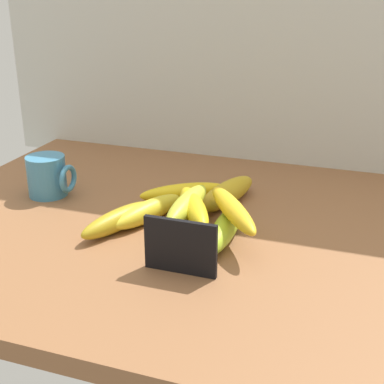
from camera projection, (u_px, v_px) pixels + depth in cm
name	position (u px, v px, depth cm)	size (l,w,h in cm)	color
counter_top	(212.00, 235.00, 94.75)	(110.00, 76.00, 3.00)	brown
back_wall	(268.00, 17.00, 116.34)	(130.00, 2.00, 70.00)	beige
chalkboard_sign	(181.00, 249.00, 78.87)	(11.00, 1.80, 8.40)	black
coffee_mug	(48.00, 176.00, 106.47)	(9.02, 7.52, 8.00)	teal
banana_0	(189.00, 225.00, 90.96)	(19.55, 3.58, 3.58)	gold
banana_1	(227.00, 193.00, 103.00)	(17.73, 4.39, 4.39)	gold
banana_2	(226.00, 227.00, 89.93)	(19.56, 3.80, 3.80)	#9BC02B
banana_3	(184.00, 192.00, 104.78)	(17.46, 3.44, 3.44)	yellow
banana_4	(148.00, 211.00, 96.13)	(16.47, 3.74, 3.74)	yellow
banana_5	(119.00, 219.00, 92.92)	(16.70, 3.71, 3.71)	#B2971D
banana_6	(233.00, 209.00, 88.09)	(19.04, 3.24, 3.24)	yellow
banana_7	(194.00, 208.00, 88.83)	(16.10, 3.57, 3.57)	yellow
banana_8	(187.00, 205.00, 89.88)	(16.31, 3.64, 3.64)	gold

